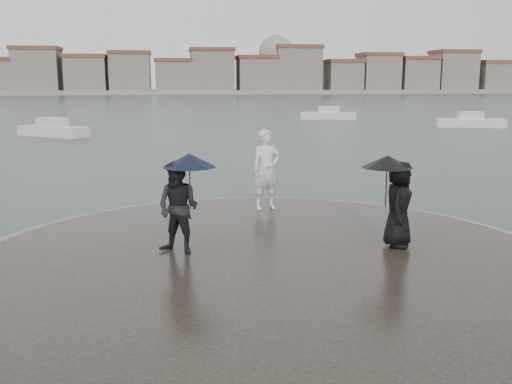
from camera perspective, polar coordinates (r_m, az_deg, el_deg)
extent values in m
plane|color=#2B3835|center=(8.44, 5.14, -16.05)|extent=(400.00, 400.00, 0.00)
cylinder|color=gray|center=(11.55, 0.99, -7.53)|extent=(12.50, 12.50, 0.32)
cylinder|color=#2D261E|center=(11.54, 0.99, -7.43)|extent=(11.90, 11.90, 0.36)
imported|color=silver|center=(15.59, 1.03, 2.27)|extent=(0.89, 0.67, 2.19)
imported|color=black|center=(11.67, -7.78, -1.58)|extent=(1.16, 1.09, 1.89)
cylinder|color=black|center=(11.70, -6.62, 0.50)|extent=(0.02, 0.02, 0.90)
cone|color=black|center=(11.61, -6.68, 3.17)|extent=(1.11, 1.11, 0.28)
imported|color=black|center=(12.40, 14.06, -1.20)|extent=(0.95, 1.07, 1.83)
cylinder|color=black|center=(12.33, 12.89, 0.60)|extent=(0.02, 0.02, 0.90)
cone|color=black|center=(12.25, 13.00, 2.99)|extent=(1.10, 1.10, 0.26)
cube|color=gray|center=(170.33, -8.22, 9.87)|extent=(260.00, 20.00, 1.20)
cube|color=gray|center=(170.95, -20.99, 11.08)|extent=(12.00, 10.00, 12.00)
cube|color=brown|center=(171.16, -21.14, 13.25)|extent=(12.60, 10.60, 1.00)
cube|color=gray|center=(168.75, -16.57, 11.02)|extent=(11.00, 10.00, 10.00)
cube|color=brown|center=(168.88, -16.68, 12.88)|extent=(11.60, 10.60, 1.00)
cube|color=gray|center=(167.60, -12.44, 11.39)|extent=(11.00, 10.00, 11.00)
cube|color=brown|center=(167.77, -12.52, 13.44)|extent=(11.60, 10.60, 1.00)
cube|color=gray|center=(167.30, -8.24, 11.19)|extent=(10.00, 10.00, 9.00)
cube|color=brown|center=(167.39, -8.29, 12.90)|extent=(10.60, 10.60, 1.00)
cube|color=gray|center=(167.79, -4.42, 11.78)|extent=(12.00, 10.00, 12.00)
cube|color=brown|center=(168.00, -4.45, 14.00)|extent=(12.60, 10.60, 1.00)
cube|color=gray|center=(169.28, 0.07, 11.47)|extent=(11.00, 10.00, 10.00)
cube|color=brown|center=(169.40, 0.07, 13.33)|extent=(11.60, 10.60, 1.00)
cube|color=gray|center=(171.54, 4.12, 11.93)|extent=(13.00, 10.00, 13.00)
cube|color=brown|center=(171.79, 4.15, 14.27)|extent=(13.60, 10.60, 1.00)
cube|color=gray|center=(175.14, 8.67, 11.17)|extent=(10.00, 10.00, 9.00)
cube|color=brown|center=(175.23, 8.72, 12.80)|extent=(10.60, 10.60, 1.00)
cube|color=gray|center=(178.71, 12.11, 11.37)|extent=(11.00, 10.00, 11.00)
cube|color=brown|center=(178.87, 12.19, 13.29)|extent=(11.60, 10.60, 1.00)
cube|color=gray|center=(183.27, 15.69, 11.03)|extent=(11.00, 10.00, 10.00)
cube|color=brown|center=(183.39, 15.78, 12.75)|extent=(11.60, 10.60, 1.00)
cube|color=gray|center=(188.50, 19.09, 11.14)|extent=(12.00, 10.00, 12.00)
cube|color=brown|center=(188.69, 19.22, 13.11)|extent=(12.60, 10.60, 1.00)
cube|color=gray|center=(194.82, 22.51, 10.44)|extent=(10.00, 10.00, 9.00)
cube|color=brown|center=(194.90, 22.62, 11.91)|extent=(10.60, 10.60, 1.00)
sphere|color=gray|center=(172.45, 1.99, 13.78)|extent=(10.00, 10.00, 10.00)
cube|color=beige|center=(51.49, 20.61, 6.37)|extent=(5.72, 3.24, 0.90)
cube|color=beige|center=(51.45, 20.66, 7.04)|extent=(2.28, 1.77, 0.90)
cube|color=beige|center=(58.45, 7.30, 7.46)|extent=(5.70, 3.56, 0.90)
cube|color=beige|center=(58.41, 7.31, 8.05)|extent=(2.31, 1.87, 0.90)
cube|color=beige|center=(42.64, -19.64, 5.60)|extent=(5.33, 4.63, 0.90)
cube|color=beige|center=(42.59, -19.69, 6.40)|extent=(2.32, 2.17, 0.90)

